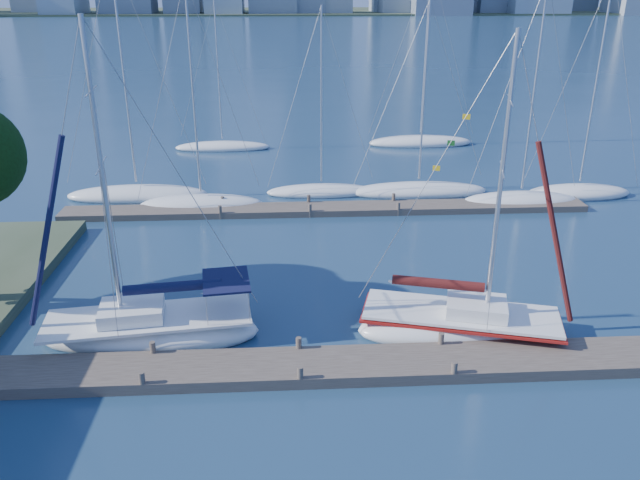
{
  "coord_description": "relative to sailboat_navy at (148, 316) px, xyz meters",
  "views": [
    {
      "loc": [
        -0.34,
        -17.74,
        12.04
      ],
      "look_at": [
        0.92,
        4.0,
        3.17
      ],
      "focal_mm": 35.0,
      "sensor_mm": 36.0,
      "label": 1
    }
  ],
  "objects": [
    {
      "name": "near_dock",
      "position": [
        5.41,
        -2.48,
        -0.74
      ],
      "size": [
        26.0,
        2.0,
        0.4
      ],
      "primitive_type": "cube",
      "color": "#473D34",
      "rests_on": "ground"
    },
    {
      "name": "bg_boat_2",
      "position": [
        7.3,
        16.83,
        -0.71
      ],
      "size": [
        7.06,
        3.47,
        11.39
      ],
      "rotation": [
        0.0,
        0.0,
        0.24
      ],
      "color": "white",
      "rests_on": "ground"
    },
    {
      "name": "bg_boat_6",
      "position": [
        0.16,
        28.85,
        -0.71
      ],
      "size": [
        7.67,
        4.68,
        11.45
      ],
      "rotation": [
        0.0,
        0.0,
        -0.39
      ],
      "color": "white",
      "rests_on": "ground"
    },
    {
      "name": "sailboat_maroon",
      "position": [
        11.47,
        -0.24,
        -0.02
      ],
      "size": [
        8.03,
        4.44,
        11.4
      ],
      "rotation": [
        0.0,
        0.0,
        -0.27
      ],
      "color": "white",
      "rests_on": "ground"
    },
    {
      "name": "bg_boat_7",
      "position": [
        16.15,
        29.41,
        -0.66
      ],
      "size": [
        8.6,
        2.94,
        14.18
      ],
      "rotation": [
        0.0,
        0.0,
        -0.07
      ],
      "color": "white",
      "rests_on": "ground"
    },
    {
      "name": "far_shore",
      "position": [
        5.41,
        317.52,
        -0.94
      ],
      "size": [
        800.0,
        100.0,
        1.5
      ],
      "primitive_type": "cube",
      "color": "#38472D",
      "rests_on": "ground"
    },
    {
      "name": "sailboat_navy",
      "position": [
        0.0,
        0.0,
        0.0
      ],
      "size": [
        8.2,
        3.56,
        11.85
      ],
      "rotation": [
        0.0,
        0.0,
        0.12
      ],
      "color": "white",
      "rests_on": "ground"
    },
    {
      "name": "bg_boat_1",
      "position": [
        0.14,
        14.7,
        -0.67
      ],
      "size": [
        7.49,
        4.67,
        12.84
      ],
      "rotation": [
        0.0,
        0.0,
        0.37
      ],
      "color": "white",
      "rests_on": "ground"
    },
    {
      "name": "bg_boat_0",
      "position": [
        -3.97,
        16.7,
        -0.66
      ],
      "size": [
        8.69,
        3.1,
        14.37
      ],
      "rotation": [
        0.0,
        0.0,
        -0.09
      ],
      "color": "white",
      "rests_on": "ground"
    },
    {
      "name": "bg_boat_3",
      "position": [
        13.35,
        16.5,
        -0.69
      ],
      "size": [
        8.9,
        4.09,
        11.75
      ],
      "rotation": [
        0.0,
        0.0,
        0.22
      ],
      "color": "white",
      "rests_on": "ground"
    },
    {
      "name": "bg_boat_5",
      "position": [
        23.15,
        15.56,
        -0.66
      ],
      "size": [
        6.83,
        4.21,
        13.25
      ],
      "rotation": [
        0.0,
        0.0,
        -0.34
      ],
      "color": "white",
      "rests_on": "ground"
    },
    {
      "name": "ground",
      "position": [
        5.41,
        -2.48,
        -0.94
      ],
      "size": [
        700.0,
        700.0,
        0.0
      ],
      "primitive_type": "plane",
      "color": "navy",
      "rests_on": "ground"
    },
    {
      "name": "bg_boat_4",
      "position": [
        19.0,
        14.22,
        -0.67
      ],
      "size": [
        7.27,
        3.35,
        12.93
      ],
      "rotation": [
        0.0,
        0.0,
        0.17
      ],
      "color": "white",
      "rests_on": "ground"
    },
    {
      "name": "far_dock",
      "position": [
        7.41,
        13.52,
        -0.76
      ],
      "size": [
        30.0,
        1.8,
        0.36
      ],
      "primitive_type": "cube",
      "color": "#473D34",
      "rests_on": "ground"
    }
  ]
}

